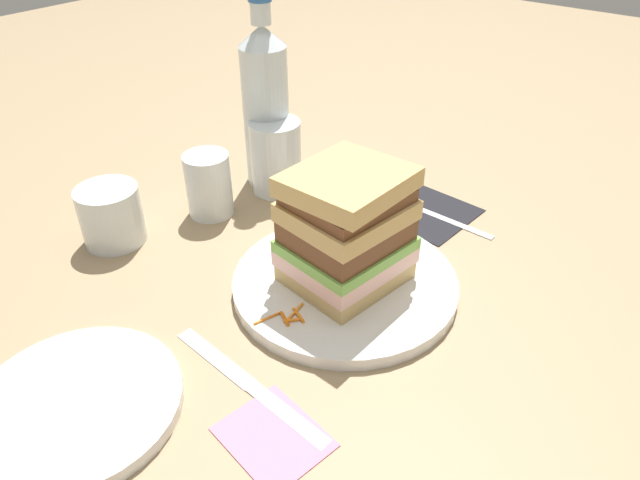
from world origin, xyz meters
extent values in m
plane|color=#9E8460|center=(0.00, 0.00, 0.00)|extent=(3.00, 3.00, 0.00)
cylinder|color=white|center=(0.00, 0.00, 0.01)|extent=(0.25, 0.25, 0.01)
cube|color=tan|center=(0.00, 0.00, 0.03)|extent=(0.13, 0.12, 0.02)
cube|color=beige|center=(0.00, 0.00, 0.04)|extent=(0.14, 0.12, 0.02)
cube|color=#7AB74C|center=(0.00, 0.00, 0.06)|extent=(0.14, 0.12, 0.01)
cube|color=brown|center=(0.00, 0.00, 0.08)|extent=(0.13, 0.12, 0.03)
cube|color=tan|center=(0.00, 0.00, 0.10)|extent=(0.13, 0.12, 0.02)
cube|color=brown|center=(0.00, 0.00, 0.12)|extent=(0.12, 0.11, 0.01)
cube|color=tan|center=(0.00, 0.00, 0.14)|extent=(0.12, 0.11, 0.02)
cylinder|color=orange|center=(-0.09, 0.01, 0.02)|extent=(0.01, 0.02, 0.00)
cylinder|color=orange|center=(-0.10, 0.02, 0.02)|extent=(0.03, 0.01, 0.00)
cylinder|color=orange|center=(-0.08, 0.01, 0.02)|extent=(0.03, 0.01, 0.00)
cylinder|color=orange|center=(-0.09, 0.00, 0.02)|extent=(0.02, 0.01, 0.00)
cylinder|color=orange|center=(-0.08, 0.00, 0.02)|extent=(0.01, 0.02, 0.00)
cylinder|color=orange|center=(0.07, -0.01, 0.02)|extent=(0.01, 0.02, 0.00)
cylinder|color=orange|center=(0.07, -0.03, 0.02)|extent=(0.01, 0.02, 0.00)
cylinder|color=orange|center=(0.08, -0.02, 0.02)|extent=(0.02, 0.03, 0.00)
cylinder|color=orange|center=(0.10, -0.02, 0.02)|extent=(0.01, 0.03, 0.00)
cylinder|color=orange|center=(0.10, -0.02, 0.02)|extent=(0.01, 0.03, 0.00)
cylinder|color=orange|center=(0.07, 0.00, 0.02)|extent=(0.01, 0.02, 0.00)
cube|color=black|center=(0.20, 0.02, 0.00)|extent=(0.13, 0.15, 0.00)
cube|color=silver|center=(0.20, -0.04, 0.00)|extent=(0.01, 0.11, 0.00)
cube|color=silver|center=(0.20, 0.03, 0.00)|extent=(0.02, 0.02, 0.00)
cylinder|color=silver|center=(0.21, 0.06, 0.00)|extent=(0.00, 0.04, 0.00)
cylinder|color=silver|center=(0.20, 0.06, 0.00)|extent=(0.00, 0.04, 0.00)
cylinder|color=silver|center=(0.20, 0.06, 0.00)|extent=(0.00, 0.04, 0.00)
cylinder|color=silver|center=(0.19, 0.06, 0.00)|extent=(0.00, 0.04, 0.00)
cube|color=silver|center=(-0.17, -0.06, 0.00)|extent=(0.02, 0.10, 0.00)
cube|color=silver|center=(-0.17, 0.04, 0.00)|extent=(0.03, 0.11, 0.00)
cylinder|color=white|center=(0.12, 0.21, 0.05)|extent=(0.07, 0.07, 0.10)
cylinder|color=orange|center=(0.12, 0.21, 0.03)|extent=(0.07, 0.07, 0.06)
cylinder|color=silver|center=(0.14, 0.24, 0.10)|extent=(0.06, 0.06, 0.20)
cone|color=silver|center=(0.14, 0.24, 0.21)|extent=(0.06, 0.06, 0.03)
cylinder|color=silver|center=(0.14, 0.24, 0.24)|extent=(0.03, 0.03, 0.03)
cylinder|color=silver|center=(-0.10, 0.28, 0.04)|extent=(0.08, 0.08, 0.07)
cylinder|color=silver|center=(0.02, 0.24, 0.04)|extent=(0.06, 0.06, 0.09)
cylinder|color=white|center=(-0.28, 0.09, 0.01)|extent=(0.19, 0.19, 0.01)
cube|color=pink|center=(-0.20, -0.07, 0.00)|extent=(0.09, 0.10, 0.00)
camera|label=1|loc=(-0.42, -0.29, 0.42)|focal=32.66mm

